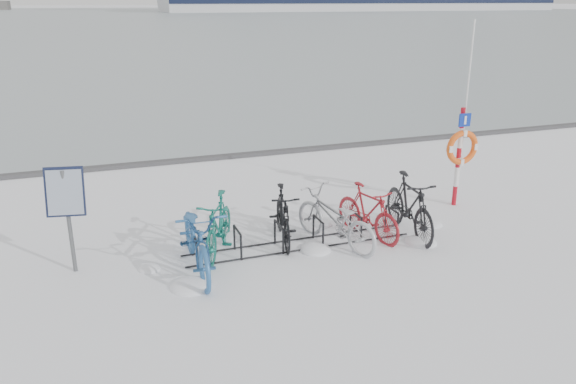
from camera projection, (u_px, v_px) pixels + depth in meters
The scene contains 13 objects.
ground at pixel (299, 245), 9.68m from camera, with size 900.00×900.00×0.00m, color white.
ice_sheet at pixel (92, 15), 147.79m from camera, with size 400.00×298.00×0.02m, color #94A0A7.
quay_edge at pixel (221, 157), 14.92m from camera, with size 400.00×0.25×0.10m, color #3F3F42.
bike_rack at pixel (299, 236), 9.63m from camera, with size 4.00×0.48×0.46m.
info_board at pixel (66, 198), 8.36m from camera, with size 0.59×0.32×1.69m.
lifebuoy_station at pixel (462, 147), 11.15m from camera, with size 0.71×0.22×3.68m.
bike_0 at pixel (197, 236), 8.68m from camera, with size 0.75×2.14×1.12m, color #2A5C96.
bike_1 at pixel (218, 224), 9.22m from camera, with size 0.49×1.74×1.05m, color #126154.
bike_2 at pixel (283, 214), 9.74m from camera, with size 0.47×1.65×0.99m, color black.
bike_3 at pixel (335, 217), 9.60m from camera, with size 0.66×1.90×1.00m, color #ADAEB5.
bike_4 at pixel (368, 210), 9.95m from camera, with size 0.46×1.61×0.97m, color maroon.
bike_5 at pixel (410, 204), 10.03m from camera, with size 0.53×1.86×1.12m, color black.
snow_drifts at pixel (301, 251), 9.47m from camera, with size 5.60×2.13×0.21m.
Camera 1 is at (-3.14, -8.28, 4.02)m, focal length 35.00 mm.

